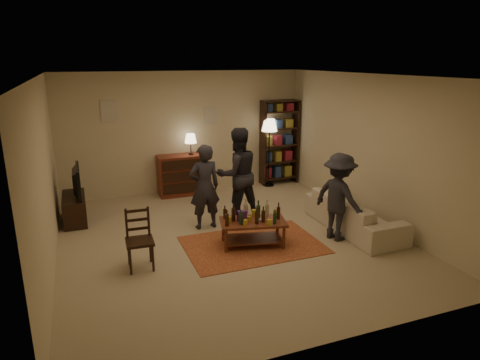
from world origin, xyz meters
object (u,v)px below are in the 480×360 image
coffee_table (252,223)px  person_by_sofa (339,197)px  floor_lamp (269,130)px  person_right (237,174)px  dresser (181,174)px  person_left (205,187)px  dining_chair (139,237)px  tv_stand (74,202)px  sofa (354,213)px  bookshelf (279,141)px

coffee_table → person_by_sofa: person_by_sofa is taller
floor_lamp → person_right: size_ratio=0.92×
dresser → floor_lamp: 2.29m
person_left → person_by_sofa: (1.95, -1.27, -0.03)m
coffee_table → dining_chair: size_ratio=1.28×
tv_stand → dresser: (2.25, 0.91, 0.09)m
dresser → person_right: 1.99m
coffee_table → dresser: (-0.44, 3.09, 0.09)m
person_by_sofa → sofa: bearing=-82.1°
person_by_sofa → person_right: bearing=22.4°
bookshelf → sofa: bookshelf is taller
dresser → floor_lamp: (2.12, -0.06, 0.88)m
person_left → tv_stand: bearing=-30.5°
floor_lamp → bookshelf: bearing=22.0°
coffee_table → dresser: 3.12m
coffee_table → person_left: (-0.50, 1.01, 0.38)m
person_right → person_by_sofa: bearing=124.9°
bookshelf → person_right: bookshelf is taller
coffee_table → person_right: bearing=80.5°
dining_chair → tv_stand: size_ratio=0.85×
tv_stand → dresser: dresser is taller
coffee_table → tv_stand: size_ratio=1.09×
sofa → person_right: bearing=53.8°
dresser → bookshelf: bearing=1.6°
dining_chair → person_left: bearing=42.8°
floor_lamp → person_right: (-1.46, -1.78, -0.48)m
coffee_table → sofa: coffee_table is taller
sofa → person_right: 2.23m
dresser → person_left: person_left is taller
person_left → dresser: bearing=-94.1°
dining_chair → person_right: (2.03, 1.35, 0.41)m
dresser → tv_stand: bearing=-157.9°
sofa → person_left: size_ratio=1.36×
tv_stand → person_right: (2.90, -0.93, 0.49)m
bookshelf → sofa: 3.26m
dining_chair → coffee_table: bearing=5.9°
bookshelf → person_by_sofa: bookshelf is taller
dresser → floor_lamp: floor_lamp is taller
bookshelf → person_by_sofa: bearing=-99.1°
dresser → person_left: size_ratio=0.89×
coffee_table → floor_lamp: floor_lamp is taller
person_left → person_right: 0.76m
coffee_table → person_right: (0.21, 1.25, 0.49)m
dresser → person_right: size_ratio=0.78×
sofa → person_by_sofa: 0.70m
coffee_table → sofa: size_ratio=0.55×
tv_stand → person_by_sofa: bearing=-30.4°
dresser → sofa: dresser is taller
sofa → tv_stand: bearing=64.7°
dining_chair → bookshelf: bearing=43.2°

